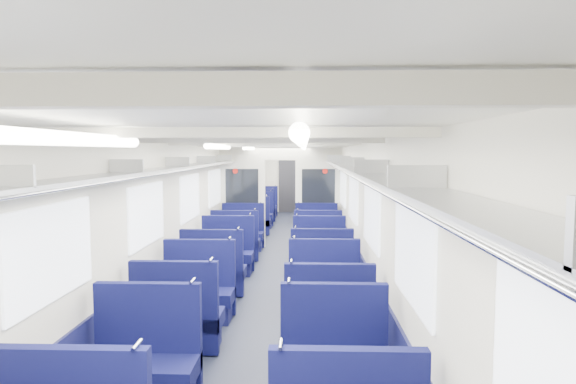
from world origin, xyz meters
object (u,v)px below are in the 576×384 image
object	(u,v)px
seat_6	(145,366)
seat_13	(322,273)
end_door	(289,185)
seat_17	(318,244)
seat_24	(260,211)
seat_9	(329,325)
seat_16	(236,244)
seat_8	(178,321)
seat_10	(198,294)
seat_26	(263,207)
seat_19	(316,235)
seat_27	(313,207)
bulkhead	(280,194)
seat_15	(319,256)
seat_18	(243,235)
seat_14	(227,255)
seat_22	(257,216)
seat_20	(252,222)
seat_23	(314,216)
seat_11	(324,294)
seat_7	(334,367)
seat_25	(313,212)
seat_12	(214,274)
seat_21	(315,222)

from	to	relation	value
seat_6	seat_13	distance (m)	3.80
end_door	seat_17	bearing A→B (deg)	-84.04
end_door	seat_24	size ratio (longest dim) A/B	1.87
seat_9	seat_17	xyz separation A→B (m)	(0.00, 4.68, 0.00)
seat_16	seat_8	bearing A→B (deg)	-90.00
seat_13	seat_10	bearing A→B (deg)	-143.30
seat_9	seat_26	size ratio (longest dim) A/B	1.00
seat_19	seat_27	distance (m)	5.54
bulkhead	seat_10	world-z (taller)	bulkhead
seat_10	seat_15	size ratio (longest dim) A/B	1.00
seat_8	seat_18	bearing A→B (deg)	90.00
seat_14	seat_16	bearing A→B (deg)	90.00
seat_14	seat_22	world-z (taller)	same
seat_19	seat_20	bearing A→B (deg)	130.97
seat_19	seat_24	bearing A→B (deg)	110.66
seat_20	seat_23	world-z (taller)	same
seat_11	seat_24	bearing A→B (deg)	100.44
end_door	seat_7	size ratio (longest dim) A/B	1.87
end_door	seat_10	size ratio (longest dim) A/B	1.87
seat_18	seat_25	distance (m)	4.68
seat_12	seat_25	xyz separation A→B (m)	(1.66, 7.90, 0.00)
end_door	seat_16	xyz separation A→B (m)	(-0.83, -8.01, -0.67)
seat_25	seat_17	bearing A→B (deg)	-90.00
seat_15	seat_22	xyz separation A→B (m)	(-1.66, 5.42, 0.00)
seat_22	seat_23	size ratio (longest dim) A/B	1.00
bulkhead	seat_6	distance (m)	7.28
bulkhead	seat_7	world-z (taller)	bulkhead
seat_6	seat_12	distance (m)	3.28
seat_27	seat_20	bearing A→B (deg)	-114.60
seat_12	seat_26	world-z (taller)	same
seat_16	seat_27	bearing A→B (deg)	76.12
seat_15	seat_21	xyz separation A→B (m)	(0.00, 4.33, 0.00)
seat_11	seat_25	bearing A→B (deg)	90.00
seat_27	seat_7	bearing A→B (deg)	-90.00
seat_18	seat_8	bearing A→B (deg)	-90.00
seat_11	seat_17	distance (m)	3.49
seat_20	seat_6	bearing A→B (deg)	-90.00
seat_19	seat_21	distance (m)	2.11
seat_15	seat_22	size ratio (longest dim) A/B	1.00
seat_26	seat_27	distance (m)	1.66
seat_11	seat_12	bearing A→B (deg)	148.70
seat_6	seat_11	bearing A→B (deg)	53.80
bulkhead	seat_7	xyz separation A→B (m)	(0.83, -7.14, -0.91)
seat_13	seat_20	distance (m)	5.62
bulkhead	seat_26	xyz separation A→B (m)	(-0.83, 5.11, -0.91)
seat_18	bulkhead	bearing A→B (deg)	24.26
seat_13	seat_24	world-z (taller)	same
seat_11	seat_14	distance (m)	2.87
seat_24	seat_26	size ratio (longest dim) A/B	1.00
seat_22	seat_24	size ratio (longest dim) A/B	1.00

